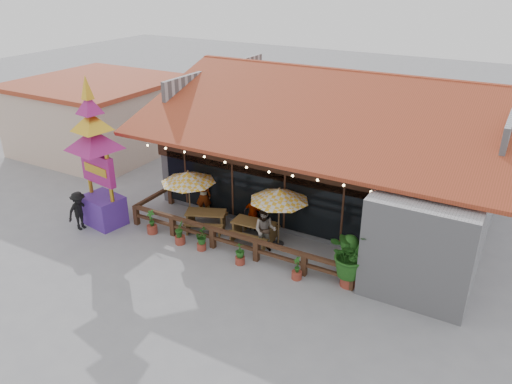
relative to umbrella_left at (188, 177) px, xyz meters
The scene contains 19 objects.
ground 5.05m from the umbrella_left, ahead, with size 100.00×100.00×0.00m, color gray.
restaurant_building 7.57m from the umbrella_left, 51.07° to the left, with size 15.50×14.73×6.09m.
patio_railing 2.91m from the umbrella_left, 23.74° to the right, with size 10.00×2.60×0.92m.
neighbor_building 11.76m from the umbrella_left, 153.32° to the left, with size 8.40×8.40×4.22m.
umbrella_left is the anchor object (origin of this frame).
umbrella_right 4.19m from the umbrella_left, ahead, with size 2.61×2.61×2.53m.
picnic_table_left 1.86m from the umbrella_left, ahead, with size 2.12×1.99×0.81m.
picnic_table_right 3.54m from the umbrella_left, ahead, with size 1.84×1.62×0.84m.
thai_sign_tower 4.05m from the umbrella_left, 150.72° to the right, with size 2.96×2.96×6.98m.
tropical_plant 7.77m from the umbrella_left, ahead, with size 2.06×2.13×2.25m.
diner_a 1.54m from the umbrella_left, 84.93° to the left, with size 0.69×0.45×1.90m, color #3D1F13.
diner_b 4.14m from the umbrella_left, ahead, with size 0.89×0.70×1.84m, color #3D1F13.
diner_c 3.15m from the umbrella_left, 18.31° to the left, with size 0.90×0.37×1.53m, color #3D1F13.
pedestrian 4.85m from the umbrella_left, 144.54° to the right, with size 1.11×0.64×1.72m, color black.
planter_a 2.47m from the umbrella_left, 120.74° to the right, with size 0.44×0.44×1.07m.
planter_b 2.47m from the umbrella_left, 67.73° to the right, with size 0.42×0.42×1.02m.
planter_c 2.89m from the umbrella_left, 43.25° to the right, with size 0.72×0.71×0.90m.
planter_d 4.34m from the umbrella_left, 25.79° to the right, with size 0.48×0.48×0.91m.
planter_e 6.34m from the umbrella_left, 14.98° to the right, with size 0.38×0.39×0.92m.
Camera 1 is at (7.53, -14.74, 10.37)m, focal length 35.00 mm.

